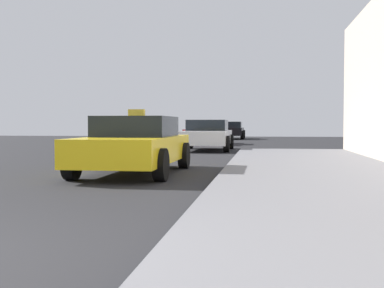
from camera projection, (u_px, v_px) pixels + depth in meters
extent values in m
cube|color=yellow|center=(134.00, 149.00, 10.84)|extent=(1.78, 4.37, 0.55)
cube|color=black|center=(137.00, 126.00, 11.03)|extent=(1.57, 1.97, 0.45)
cube|color=yellow|center=(137.00, 113.00, 11.02)|extent=(0.36, 0.14, 0.16)
cylinder|color=black|center=(161.00, 165.00, 9.34)|extent=(0.22, 0.64, 0.64)
cylinder|color=black|center=(72.00, 164.00, 9.59)|extent=(0.22, 0.64, 0.64)
cylinder|color=black|center=(184.00, 156.00, 12.10)|extent=(0.22, 0.64, 0.64)
cylinder|color=black|center=(114.00, 155.00, 12.36)|extent=(0.22, 0.64, 0.64)
cube|color=white|center=(207.00, 137.00, 20.37)|extent=(1.81, 4.06, 0.55)
cube|color=black|center=(208.00, 125.00, 20.55)|extent=(1.59, 1.83, 0.45)
cylinder|color=black|center=(227.00, 144.00, 18.96)|extent=(0.22, 0.64, 0.64)
cylinder|color=black|center=(180.00, 144.00, 19.22)|extent=(0.22, 0.64, 0.64)
cylinder|color=black|center=(231.00, 142.00, 21.54)|extent=(0.22, 0.64, 0.64)
cylinder|color=black|center=(190.00, 141.00, 21.79)|extent=(0.22, 0.64, 0.64)
cube|color=red|center=(204.00, 134.00, 26.85)|extent=(1.76, 4.24, 0.55)
cube|color=black|center=(205.00, 125.00, 27.04)|extent=(1.55, 1.91, 0.45)
cylinder|color=black|center=(218.00, 139.00, 25.39)|extent=(0.22, 0.64, 0.64)
cylinder|color=black|center=(185.00, 139.00, 25.64)|extent=(0.22, 0.64, 0.64)
cylinder|color=black|center=(222.00, 138.00, 28.07)|extent=(0.22, 0.64, 0.64)
cylinder|color=black|center=(192.00, 137.00, 28.32)|extent=(0.22, 0.64, 0.64)
cube|color=black|center=(230.00, 132.00, 36.03)|extent=(1.85, 4.44, 0.55)
cube|color=black|center=(230.00, 125.00, 36.23)|extent=(1.63, 2.00, 0.45)
cylinder|color=black|center=(242.00, 135.00, 34.51)|extent=(0.22, 0.64, 0.64)
cylinder|color=black|center=(216.00, 135.00, 34.77)|extent=(0.22, 0.64, 0.64)
cylinder|color=black|center=(244.00, 134.00, 37.32)|extent=(0.22, 0.64, 0.64)
cylinder|color=black|center=(219.00, 134.00, 37.58)|extent=(0.22, 0.64, 0.64)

